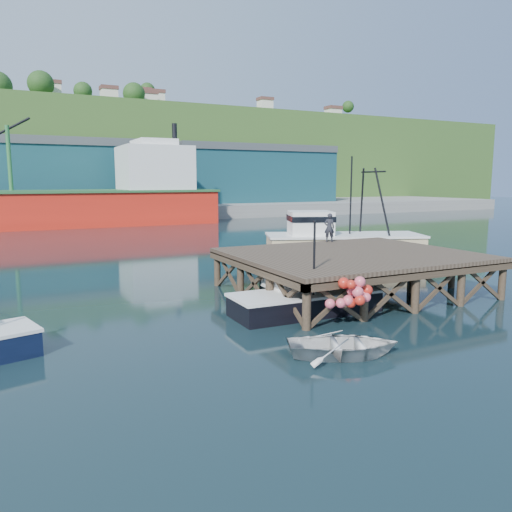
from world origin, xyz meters
TOP-DOWN VIEW (x-y plane):
  - ground at (0.00, 0.00)m, footprint 300.00×300.00m
  - wharf at (5.50, -0.19)m, footprint 12.00×10.00m
  - far_quay at (0.00, 70.00)m, footprint 160.00×40.00m
  - warehouse_mid at (0.00, 65.00)m, footprint 28.00×16.00m
  - warehouse_right at (30.00, 65.00)m, footprint 30.00×16.00m
  - cargo_ship at (-8.46, 48.00)m, footprint 55.50×10.00m
  - hillside at (0.00, 100.00)m, footprint 220.00×50.00m
  - boat_black at (1.09, -2.30)m, footprint 6.81×5.75m
  - trawler at (11.35, 8.94)m, footprint 12.07×8.03m
  - dinghy at (-0.69, -7.81)m, footprint 4.50×3.95m
  - dockworker at (7.12, 4.40)m, footprint 0.76×0.65m

SIDE VIEW (x-z plane):
  - ground at x=0.00m, z-range 0.00..0.00m
  - dinghy at x=-0.69m, z-range 0.00..0.77m
  - boat_black at x=1.09m, z-range -1.32..2.86m
  - far_quay at x=0.00m, z-range 0.00..2.00m
  - trawler at x=11.35m, z-range -2.24..5.38m
  - wharf at x=5.50m, z-range 0.63..3.25m
  - dockworker at x=7.12m, z-range 2.12..3.89m
  - cargo_ship at x=-8.46m, z-range -3.56..10.19m
  - warehouse_mid at x=0.00m, z-range 2.00..11.00m
  - warehouse_right at x=30.00m, z-range 2.00..11.00m
  - hillside at x=0.00m, z-range 0.00..22.00m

